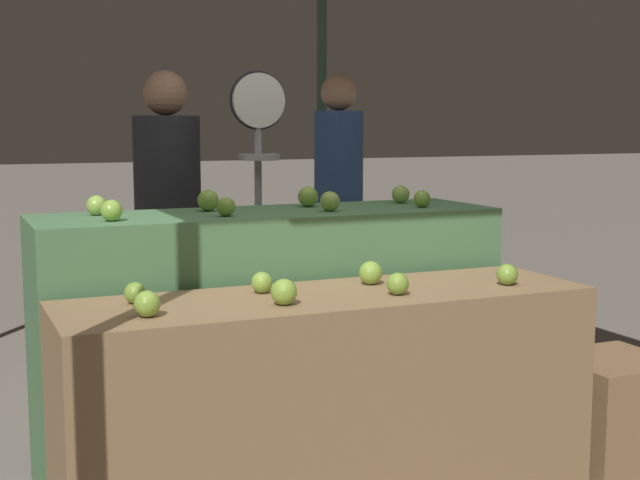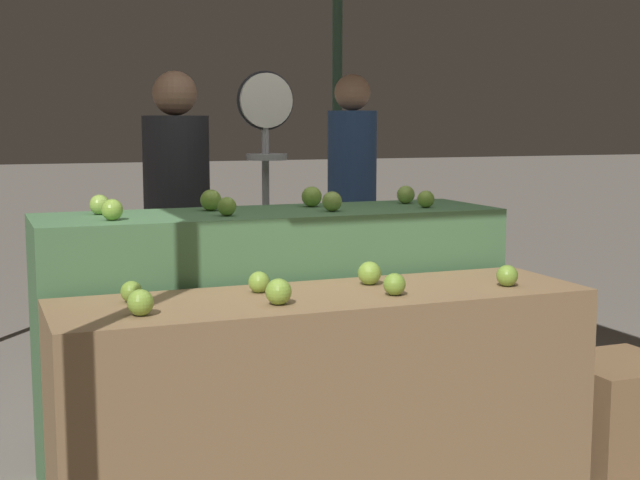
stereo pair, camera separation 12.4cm
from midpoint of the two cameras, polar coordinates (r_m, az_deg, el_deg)
The scene contains 21 objects.
display_counter_front at distance 3.23m, azimuth 1.50°, elevation -10.99°, with size 1.89×0.55×0.86m, color olive.
display_counter_back at distance 3.74m, azimuth -2.11°, elevation -6.54°, with size 1.89×0.55×1.10m, color #4C7A4C.
apple_front_0 at distance 2.81m, azimuth -10.19°, elevation -3.97°, with size 0.08×0.08×0.08m, color #84AD3D.
apple_front_1 at distance 2.93m, azimuth -1.47°, elevation -3.33°, with size 0.09×0.09×0.09m, color #84AD3D.
apple_front_2 at distance 3.11m, azimuth 5.93°, elevation -2.84°, with size 0.08×0.08×0.08m, color #7AA338.
apple_front_3 at distance 3.35m, azimuth 12.93°, elevation -2.24°, with size 0.08×0.08×0.08m, color #7AA338.
apple_front_4 at distance 3.03m, azimuth -10.84°, elevation -3.27°, with size 0.07×0.07×0.07m, color #7AA338.
apple_front_5 at distance 3.14m, azimuth -2.80°, elevation -2.71°, with size 0.08×0.08×0.08m, color #84AD3D.
apple_front_6 at distance 3.30m, azimuth 4.26°, elevation -2.13°, with size 0.09×0.09×0.09m, color #84AD3D.
apple_back_0 at distance 3.36m, azimuth -12.14°, elevation 1.91°, with size 0.08×0.08×0.08m, color #84AD3D.
apple_back_1 at distance 3.46m, azimuth -4.96°, elevation 2.15°, with size 0.07×0.07×0.07m, color #7AA338.
apple_back_2 at distance 3.63m, azimuth 1.75°, elevation 2.49°, with size 0.08×0.08×0.08m, color #8EB247.
apple_back_3 at distance 3.82m, azimuth 7.72°, elevation 2.61°, with size 0.07×0.07×0.07m, color #84AD3D.
apple_back_4 at distance 3.59m, azimuth -12.98°, elevation 2.22°, with size 0.08×0.08×0.08m, color #8EB247.
apple_back_5 at distance 3.67m, azimuth -6.04°, elevation 2.55°, with size 0.09×0.09×0.09m, color #84AD3D.
apple_back_6 at distance 3.82m, azimuth 0.39°, elevation 2.79°, with size 0.09×0.09×0.09m, color #84AD3D.
apple_back_7 at distance 4.00m, azimuth 6.39°, elevation 2.90°, with size 0.08×0.08×0.08m, color #8EB247.
produce_scale at distance 4.37m, azimuth -2.65°, elevation 4.72°, with size 0.28×0.20×1.70m.
person_vendor_at_scale at distance 4.62m, azimuth -8.37°, elevation 1.76°, with size 0.41×0.41×1.71m.
person_customer_left at distance 5.74m, azimuth 2.68°, elevation 3.34°, with size 0.42×0.42×1.76m.
wooden_crate_side at distance 4.05m, azimuth 19.34°, elevation -10.48°, with size 0.46×0.46×0.46m, color olive.
Camera 2 is at (-1.14, -2.84, 1.46)m, focal length 50.00 mm.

